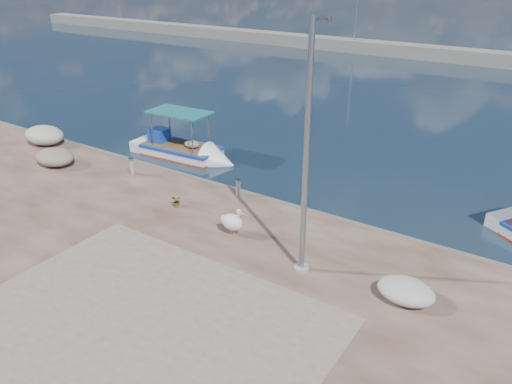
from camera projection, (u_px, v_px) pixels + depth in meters
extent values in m
plane|color=#162635|center=(186.00, 276.00, 15.02)|extent=(1400.00, 1400.00, 0.00)
cube|color=gray|center=(135.00, 331.00, 12.04)|extent=(9.00, 7.00, 0.01)
cube|color=gray|center=(478.00, 57.00, 44.95)|extent=(120.00, 2.20, 1.20)
cylinder|color=gray|center=(357.00, 10.00, 49.51)|extent=(0.16, 0.16, 7.00)
cube|color=white|center=(182.00, 154.00, 24.13)|extent=(5.43, 2.11, 0.87)
cube|color=#173996|center=(181.00, 147.00, 23.97)|extent=(3.95, 2.06, 0.13)
cube|color=#B22D15|center=(182.00, 155.00, 24.16)|extent=(3.95, 2.04, 0.11)
cube|color=#173996|center=(159.00, 135.00, 24.41)|extent=(0.88, 0.88, 0.64)
cube|color=#185861|center=(179.00, 112.00, 23.25)|extent=(3.03, 1.86, 0.07)
cylinder|color=tan|center=(231.00, 230.00, 16.24)|extent=(0.03, 0.03, 0.25)
cylinder|color=tan|center=(234.00, 232.00, 16.18)|extent=(0.03, 0.03, 0.25)
ellipsoid|color=silver|center=(232.00, 222.00, 16.07)|extent=(0.78, 0.50, 0.55)
cylinder|color=silver|center=(238.00, 217.00, 15.83)|extent=(0.18, 0.11, 0.46)
sphere|color=silver|center=(239.00, 211.00, 15.73)|extent=(0.15, 0.15, 0.15)
cone|color=#FF9563|center=(243.00, 214.00, 15.65)|extent=(0.37, 0.09, 0.11)
cylinder|color=gray|center=(306.00, 156.00, 12.95)|extent=(0.16, 0.16, 7.00)
cylinder|color=gray|center=(301.00, 268.00, 14.42)|extent=(0.44, 0.44, 0.10)
cube|color=gray|center=(325.00, 19.00, 12.02)|extent=(0.35, 0.18, 0.12)
cylinder|color=gray|center=(238.00, 188.00, 18.81)|extent=(0.16, 0.16, 0.64)
cylinder|color=gray|center=(238.00, 180.00, 18.68)|extent=(0.22, 0.22, 0.05)
cylinder|color=gray|center=(132.00, 167.00, 20.65)|extent=(0.18, 0.18, 0.69)
cylinder|color=gray|center=(131.00, 159.00, 20.50)|extent=(0.24, 0.24, 0.06)
imported|color=#33722D|center=(177.00, 201.00, 18.01)|extent=(0.48, 0.45, 0.42)
ellipsoid|color=beige|center=(44.00, 135.00, 24.07)|extent=(2.13, 1.55, 0.87)
ellipsoid|color=beige|center=(406.00, 291.00, 13.03)|extent=(1.53, 1.14, 0.57)
ellipsoid|color=tan|center=(55.00, 157.00, 21.63)|extent=(1.83, 1.42, 0.71)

